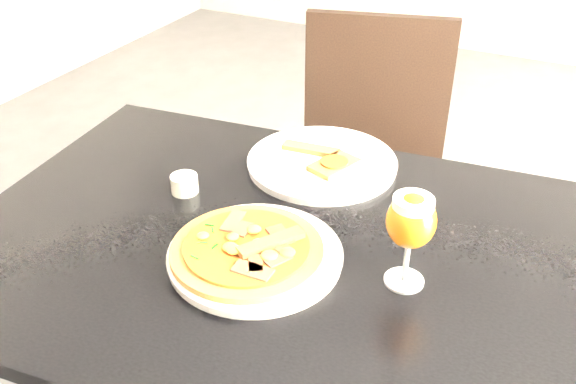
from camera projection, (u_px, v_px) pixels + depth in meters
The scene contains 9 objects.
dining_table at pixel (296, 285), 1.16m from camera, with size 1.27×0.91×0.75m.
chair_far at pixel (368, 174), 1.79m from camera, with size 0.52×0.52×0.92m.
plate_main at pixel (255, 256), 1.08m from camera, with size 0.29×0.29×0.02m, color white.
pizza at pixel (247, 248), 1.07m from camera, with size 0.26×0.26×0.03m.
plate_second at pixel (322, 163), 1.34m from camera, with size 0.31×0.31×0.02m, color white.
crust_scraps at pixel (326, 159), 1.33m from camera, with size 0.18×0.12×0.01m.
loose_crust at pixel (279, 232), 1.14m from camera, with size 0.11×0.03×0.01m, color brown.
sauce_cup at pixel (184, 183), 1.25m from camera, with size 0.05×0.05×0.04m.
beer_glass at pixel (411, 222), 0.97m from camera, with size 0.08×0.08×0.16m.
Camera 1 is at (0.25, -1.07, 1.42)m, focal length 40.00 mm.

